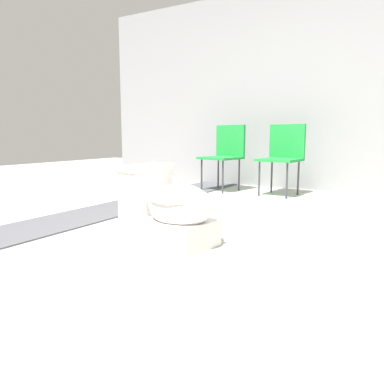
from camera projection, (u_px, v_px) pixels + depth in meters
The scene contains 8 objects.
ground_plane at pixel (187, 238), 2.58m from camera, with size 14.00×14.00×0.00m, color #A8A59E.
gravel_strip at pixel (113, 209), 3.57m from camera, with size 0.56×8.00×0.01m, color #4C4C51.
building_wall at pixel (344, 86), 4.60m from camera, with size 7.00×0.20×2.60m, color gray.
toilet at pixel (169, 210), 2.43m from camera, with size 0.68×0.47×0.52m.
folding_chair_left at pixel (225, 150), 4.79m from camera, with size 0.52×0.52×0.83m.
folding_chair_middle at pixel (283, 152), 4.42m from camera, with size 0.49×0.49×0.83m.
boulder_near at pixel (138, 188), 4.10m from camera, with size 0.42×0.37×0.27m, color gray.
boulder_far at pixel (166, 186), 4.38m from camera, with size 0.37×0.37×0.24m, color #ADA899.
Camera 1 is at (1.30, -2.13, 0.70)m, focal length 35.00 mm.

